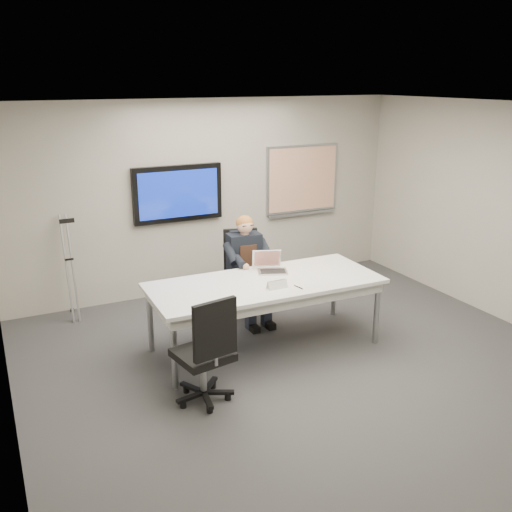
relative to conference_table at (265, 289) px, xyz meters
name	(u,v)px	position (x,y,z in m)	size (l,w,h in m)	color
floor	(315,373)	(0.19, -0.82, -0.73)	(6.00, 6.00, 0.02)	#333335
ceiling	(324,108)	(0.19, -0.82, 2.07)	(6.00, 6.00, 0.02)	silver
wall_back	(210,197)	(0.19, 2.18, 0.67)	(6.00, 0.02, 2.80)	#A6A296
conference_table	(265,289)	(0.00, 0.00, 0.00)	(2.71, 1.17, 0.83)	white
tv_display	(178,194)	(-0.31, 2.13, 0.77)	(1.30, 0.09, 0.80)	black
whiteboard	(302,180)	(1.74, 2.15, 0.80)	(1.25, 0.08, 1.10)	#969A9E
office_chair_far	(243,288)	(0.19, 1.04, -0.38)	(0.67, 0.67, 1.14)	black
office_chair_near	(206,370)	(-1.07, -0.83, -0.38)	(0.63, 0.63, 1.13)	black
seated_person	(250,280)	(0.18, 0.78, -0.17)	(0.45, 0.76, 1.38)	#1E2332
crutch	(69,266)	(-1.90, 1.91, -0.02)	(0.20, 0.48, 1.43)	#A9ABB0
laptop	(270,266)	(0.22, 0.30, 0.16)	(0.41, 0.44, 0.25)	silver
name_tent	(277,284)	(0.02, -0.25, 0.14)	(0.23, 0.07, 0.09)	silver
pen	(298,287)	(0.24, -0.35, 0.10)	(0.01, 0.01, 0.15)	black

